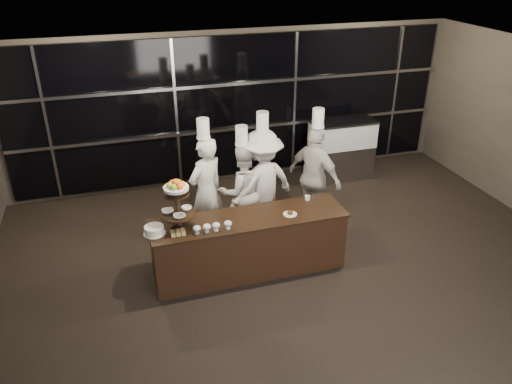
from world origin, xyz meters
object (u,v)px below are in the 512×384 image
object	(u,v)px
chef_b	(242,190)
layer_cake	(154,230)
chef_d	(315,177)
display_stand	(177,201)
chef_c	(262,183)
chef_a	(206,190)
display_case	(342,147)
buffet_counter	(249,244)

from	to	relation	value
chef_b	layer_cake	bearing A→B (deg)	-144.90
layer_cake	chef_d	bearing A→B (deg)	20.57
display_stand	chef_c	size ratio (longest dim) A/B	0.35
layer_cake	chef_a	xyz separation A→B (m)	(0.94, 1.05, -0.04)
chef_c	layer_cake	bearing A→B (deg)	-150.39
chef_a	chef_b	size ratio (longest dim) A/B	1.10
display_case	chef_c	world-z (taller)	chef_c
chef_a	chef_d	xyz separation A→B (m)	(1.85, -0.01, -0.02)
layer_cake	chef_a	size ratio (longest dim) A/B	0.14
buffet_counter	display_case	xyz separation A→B (m)	(2.73, 2.59, 0.22)
display_case	chef_a	bearing A→B (deg)	-153.15
display_case	chef_c	bearing A→B (deg)	-144.39
buffet_counter	layer_cake	size ratio (longest dim) A/B	9.47
display_stand	chef_c	xyz separation A→B (m)	(1.52, 1.01, -0.42)
chef_a	chef_d	world-z (taller)	chef_a
display_case	chef_d	size ratio (longest dim) A/B	0.62
buffet_counter	chef_a	distance (m)	1.18
layer_cake	chef_d	distance (m)	2.98
display_case	chef_d	distance (m)	2.07
chef_b	chef_d	bearing A→B (deg)	-1.48
chef_a	chef_c	size ratio (longest dim) A/B	0.99
buffet_counter	display_case	bearing A→B (deg)	43.50
display_case	display_stand	bearing A→B (deg)	-145.21
layer_cake	display_case	bearing A→B (deg)	32.97
buffet_counter	display_stand	world-z (taller)	display_stand
display_stand	chef_b	bearing A→B (deg)	40.80
display_stand	display_case	xyz separation A→B (m)	(3.73, 2.59, -0.65)
buffet_counter	chef_b	world-z (taller)	chef_b
layer_cake	chef_b	world-z (taller)	chef_b
chef_d	chef_a	bearing A→B (deg)	179.73
buffet_counter	chef_d	xyz separation A→B (m)	(1.44, 1.00, 0.45)
display_case	chef_b	size ratio (longest dim) A/B	0.68
layer_cake	chef_a	distance (m)	1.41
display_case	buffet_counter	bearing A→B (deg)	-136.50
display_case	chef_b	distance (m)	2.99
layer_cake	chef_d	xyz separation A→B (m)	(2.79, 1.05, -0.06)
chef_b	chef_a	bearing A→B (deg)	-177.72
chef_d	chef_b	bearing A→B (deg)	178.52
chef_a	chef_d	distance (m)	1.85
buffet_counter	chef_a	size ratio (longest dim) A/B	1.34
chef_a	chef_d	bearing A→B (deg)	-0.27
display_stand	display_case	size ratio (longest dim) A/B	0.57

